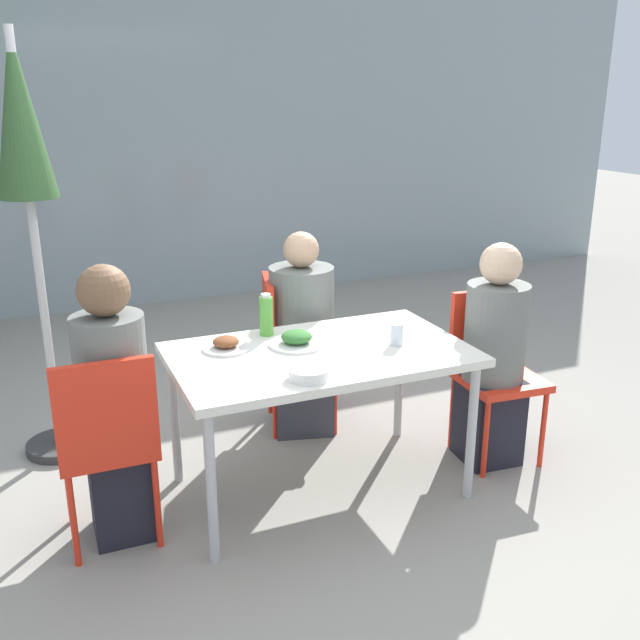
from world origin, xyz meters
The scene contains 15 objects.
ground_plane centered at (0.00, 0.00, 0.00)m, with size 24.00×24.00×0.00m, color gray.
building_facade centered at (0.00, 3.66, 1.50)m, with size 10.00×0.20×3.00m.
dining_table centered at (0.00, 0.00, 0.67)m, with size 1.38×0.82×0.73m.
chair_left centered at (-0.99, -0.07, 0.52)m, with size 0.40×0.40×0.89m.
person_left centered at (-0.94, 0.01, 0.59)m, with size 0.30×0.30×1.23m.
chair_right centered at (1.00, 0.01, 0.52)m, with size 0.43×0.43×0.89m.
person_right centered at (0.94, -0.07, 0.56)m, with size 0.31×0.31×1.18m.
chair_far centered at (0.11, 0.73, 0.52)m, with size 0.49×0.49×0.89m.
person_far centered at (0.17, 0.66, 0.54)m, with size 0.39×0.39×1.16m.
closed_umbrella centered at (-1.15, 0.93, 1.59)m, with size 0.36×0.36×2.17m.
plate_0 centered at (-0.40, 0.19, 0.75)m, with size 0.22×0.22×0.06m.
plate_1 centered at (-0.07, 0.11, 0.76)m, with size 0.27×0.27×0.07m.
bottle centered at (-0.16, 0.31, 0.83)m, with size 0.07×0.07×0.21m.
drinking_cup centered at (0.37, -0.07, 0.78)m, with size 0.06×0.06×0.11m.
salad_bowl centered at (-0.17, -0.29, 0.75)m, with size 0.18×0.18×0.05m.
Camera 1 is at (-1.22, -2.86, 1.89)m, focal length 40.00 mm.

